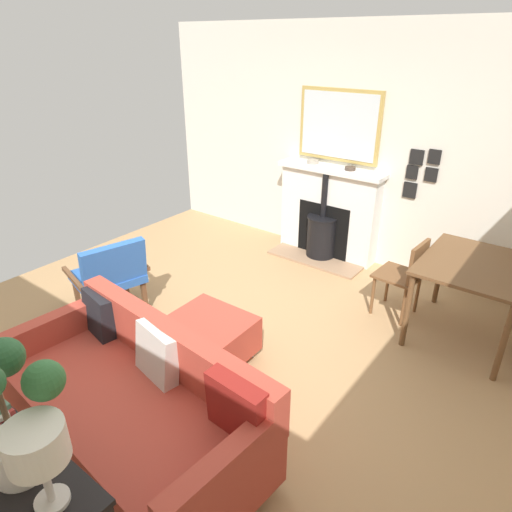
# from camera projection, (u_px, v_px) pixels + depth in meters

# --- Properties ---
(ground_plane) EXTENTS (5.12, 5.44, 0.01)m
(ground_plane) POSITION_uv_depth(u_px,v_px,m) (211.00, 350.00, 3.98)
(ground_plane) COLOR tan
(wall_left) EXTENTS (0.12, 5.44, 2.70)m
(wall_left) POSITION_uv_depth(u_px,v_px,m) (354.00, 148.00, 5.21)
(wall_left) COLOR silver
(wall_left) RESTS_ON ground
(fireplace) EXTENTS (0.59, 1.33, 1.13)m
(fireplace) POSITION_uv_depth(u_px,v_px,m) (327.00, 217.00, 5.53)
(fireplace) COLOR #9E7A5B
(fireplace) RESTS_ON ground
(mirror_over_mantel) EXTENTS (0.04, 1.02, 0.81)m
(mirror_over_mantel) POSITION_uv_depth(u_px,v_px,m) (339.00, 125.00, 5.14)
(mirror_over_mantel) COLOR tan
(mantel_bowl_near) EXTENTS (0.14, 0.14, 0.05)m
(mantel_bowl_near) POSITION_uv_depth(u_px,v_px,m) (313.00, 161.00, 5.41)
(mantel_bowl_near) COLOR #9E9384
(mantel_bowl_near) RESTS_ON fireplace
(mantel_bowl_far) EXTENTS (0.12, 0.12, 0.04)m
(mantel_bowl_far) POSITION_uv_depth(u_px,v_px,m) (350.00, 168.00, 5.14)
(mantel_bowl_far) COLOR #47382D
(mantel_bowl_far) RESTS_ON fireplace
(sofa) EXTENTS (1.04, 1.99, 0.82)m
(sofa) POSITION_uv_depth(u_px,v_px,m) (136.00, 403.00, 2.91)
(sofa) COLOR #B2B2B7
(sofa) RESTS_ON ground
(ottoman) EXTENTS (0.58, 0.67, 0.40)m
(ottoman) POSITION_uv_depth(u_px,v_px,m) (210.00, 335.00, 3.76)
(ottoman) COLOR #B2B2B7
(ottoman) RESTS_ON ground
(armchair_accent) EXTENTS (0.79, 0.72, 0.82)m
(armchair_accent) POSITION_uv_depth(u_px,v_px,m) (110.00, 273.00, 4.29)
(armchair_accent) COLOR brown
(armchair_accent) RESTS_ON ground
(table_lamp_far_end) EXTENTS (0.23, 0.23, 0.41)m
(table_lamp_far_end) POSITION_uv_depth(u_px,v_px,m) (37.00, 448.00, 1.68)
(table_lamp_far_end) COLOR beige
(table_lamp_far_end) RESTS_ON console_table
(potted_plant) EXTENTS (0.40, 0.42, 0.66)m
(potted_plant) POSITION_uv_depth(u_px,v_px,m) (4.00, 405.00, 1.81)
(potted_plant) COLOR silver
(potted_plant) RESTS_ON console_table
(dining_table) EXTENTS (1.02, 0.86, 0.76)m
(dining_table) POSITION_uv_depth(u_px,v_px,m) (475.00, 273.00, 3.88)
(dining_table) COLOR brown
(dining_table) RESTS_ON ground
(dining_chair_near_fireplace) EXTENTS (0.43, 0.43, 0.81)m
(dining_chair_near_fireplace) POSITION_uv_depth(u_px,v_px,m) (407.00, 273.00, 4.26)
(dining_chair_near_fireplace) COLOR brown
(dining_chair_near_fireplace) RESTS_ON ground
(photo_gallery_row) EXTENTS (0.02, 0.33, 0.56)m
(photo_gallery_row) POSITION_uv_depth(u_px,v_px,m) (420.00, 171.00, 4.77)
(photo_gallery_row) COLOR black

